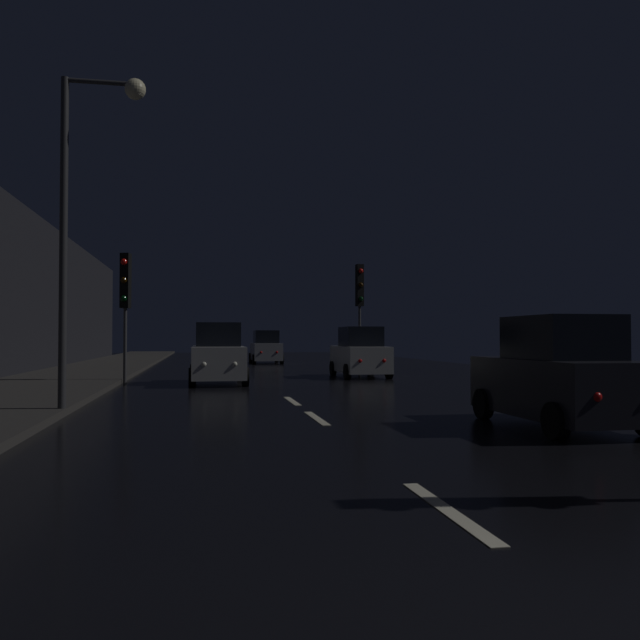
# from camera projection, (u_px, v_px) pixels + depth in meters

# --- Properties ---
(ground) EXTENTS (26.65, 84.00, 0.02)m
(ground) POSITION_uv_depth(u_px,v_px,m) (256.00, 376.00, 27.21)
(ground) COLOR black
(sidewalk_left) EXTENTS (4.40, 84.00, 0.15)m
(sidewalk_left) POSITION_uv_depth(u_px,v_px,m) (75.00, 376.00, 25.94)
(sidewalk_left) COLOR #33302D
(sidewalk_left) RESTS_ON ground
(lane_centerline) EXTENTS (0.16, 12.72, 0.01)m
(lane_centerline) POSITION_uv_depth(u_px,v_px,m) (328.00, 426.00, 11.80)
(lane_centerline) COLOR beige
(lane_centerline) RESTS_ON ground
(traffic_light_far_right) EXTENTS (0.34, 0.47, 4.91)m
(traffic_light_far_right) POSITION_uv_depth(u_px,v_px,m) (360.00, 294.00, 29.83)
(traffic_light_far_right) COLOR #38383A
(traffic_light_far_right) RESTS_ON ground
(traffic_light_far_left) EXTENTS (0.37, 0.48, 4.50)m
(traffic_light_far_left) POSITION_uv_depth(u_px,v_px,m) (125.00, 290.00, 22.72)
(traffic_light_far_left) COLOR #38383A
(traffic_light_far_left) RESTS_ON ground
(streetlamp_overhead) EXTENTS (1.70, 0.44, 7.02)m
(streetlamp_overhead) POSITION_uv_depth(u_px,v_px,m) (88.00, 188.00, 13.57)
(streetlamp_overhead) COLOR #2D2D30
(streetlamp_overhead) RESTS_ON ground
(car_approaching_headlights) EXTENTS (1.92, 4.15, 2.09)m
(car_approaching_headlights) POSITION_uv_depth(u_px,v_px,m) (218.00, 356.00, 22.65)
(car_approaching_headlights) COLOR silver
(car_approaching_headlights) RESTS_ON ground
(car_parked_right_near) EXTENTS (1.81, 3.93, 1.98)m
(car_parked_right_near) POSITION_uv_depth(u_px,v_px,m) (558.00, 376.00, 11.72)
(car_parked_right_near) COLOR black
(car_parked_right_near) RESTS_ON ground
(car_distant_taillights) EXTENTS (1.84, 3.98, 2.01)m
(car_distant_taillights) POSITION_uv_depth(u_px,v_px,m) (266.00, 348.00, 40.15)
(car_distant_taillights) COLOR #A5A8AD
(car_distant_taillights) RESTS_ON ground
(car_parked_right_far) EXTENTS (1.84, 3.99, 2.01)m
(car_parked_right_far) POSITION_uv_depth(u_px,v_px,m) (360.00, 354.00, 26.36)
(car_parked_right_far) COLOR silver
(car_parked_right_far) RESTS_ON ground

